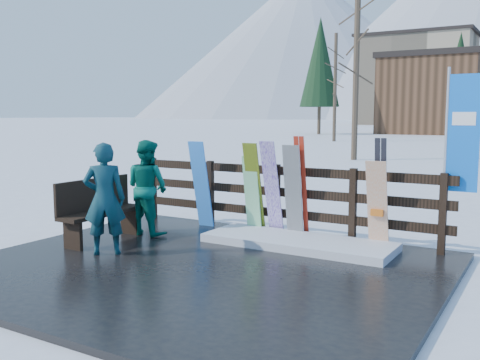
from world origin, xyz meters
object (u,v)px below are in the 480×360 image
Objects in this scene: snowboard_1 at (252,195)px; snowboard_3 at (272,189)px; rental_flag at (459,140)px; snowboard_4 at (293,192)px; bench at (99,208)px; person_front at (105,199)px; person_back at (147,187)px; snowboard_2 at (254,189)px; snowboard_5 at (377,205)px; snowboard_0 at (201,185)px.

snowboard_1 is 0.82× the size of snowboard_3.
snowboard_1 is at bearing -175.01° from rental_flag.
snowboard_1 is at bearing 180.00° from snowboard_3.
snowboard_4 is (0.74, 0.00, 0.10)m from snowboard_1.
bench is 0.91m from person_front.
person_back is (-4.55, -1.16, -0.83)m from rental_flag.
snowboard_2 reaches higher than snowboard_1.
rental_flag reaches higher than person_back.
snowboard_5 is 0.51× the size of rental_flag.
snowboard_0 is 1.02m from snowboard_1.
person_back reaches higher than snowboard_0.
snowboard_4 is (0.70, 0.00, -0.01)m from snowboard_2.
snowboard_3 is 1.06× the size of snowboard_4.
rental_flag reaches higher than snowboard_1.
rental_flag is at bearing 5.06° from snowboard_2.
snowboard_4 is at bearing 0.00° from snowboard_3.
snowboard_5 reaches higher than snowboard_1.
rental_flag is at bearing 4.99° from snowboard_1.
bench is at bearing -143.18° from snowboard_3.
snowboard_2 is 1.02× the size of snowboard_4.
snowboard_5 is at bearing -160.25° from person_back.
snowboard_0 is 3.09m from snowboard_5.
person_back reaches higher than snowboard_3.
bench is 1.83m from snowboard_0.
snowboard_1 is 2.07m from snowboard_5.
snowboard_1 is 0.50× the size of rental_flag.
person_front is at bearing -124.72° from snowboard_3.
snowboard_5 is 0.86× the size of person_back.
bench is at bearing -147.42° from snowboard_4.
snowboard_0 and snowboard_2 have the same top height.
snowboard_2 is at bearing -174.94° from rental_flag.
snowboard_3 is 1.03× the size of person_back.
snowboard_2 is 2.03m from snowboard_5.
bench is at bearing -78.65° from person_front.
snowboard_4 is at bearing 0.00° from snowboard_1.
snowboard_3 is (0.32, -0.00, 0.02)m from snowboard_2.
snowboard_0 is at bearing 180.00° from snowboard_4.
snowboard_0 is 0.96× the size of snowboard_3.
snowboard_2 is at bearing -158.16° from person_front.
person_back reaches higher than snowboard_1.
person_back is at bearing -165.84° from snowboard_5.
snowboard_1 is at bearing 0.00° from snowboard_0.
snowboard_4 is at bearing -170.47° from person_front.
snowboard_4 is 0.97× the size of person_back.
snowboard_2 is 1.75m from person_back.
snowboard_3 is 0.37m from snowboard_4.
person_back is at bearing -157.95° from snowboard_4.
snowboard_5 is at bearing 22.76° from bench.
bench is at bearing -157.24° from snowboard_5.
person_back reaches higher than bench.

